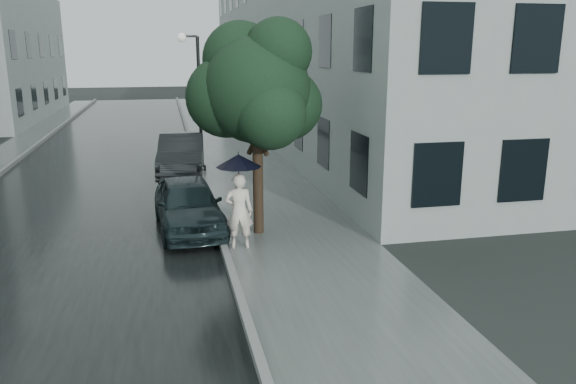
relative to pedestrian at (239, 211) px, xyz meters
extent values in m
plane|color=black|center=(1.20, -2.00, -0.87)|extent=(120.00, 120.00, 0.00)
cube|color=slate|center=(1.45, 10.00, -0.86)|extent=(3.50, 60.00, 0.01)
cube|color=slate|center=(-0.38, 10.00, -0.79)|extent=(0.15, 60.00, 0.15)
cube|color=black|center=(-3.88, 10.00, -0.86)|extent=(6.85, 60.00, 0.00)
cube|color=slate|center=(-7.37, 10.00, -0.79)|extent=(0.15, 60.00, 0.15)
cube|color=#8C9994|center=(6.70, 17.50, 3.63)|extent=(7.00, 36.00, 9.00)
cube|color=black|center=(3.22, 17.50, 3.63)|extent=(0.08, 32.40, 7.20)
cube|color=black|center=(-9.12, 28.00, 3.13)|extent=(0.08, 16.20, 6.40)
imported|color=beige|center=(0.00, 0.00, 0.00)|extent=(0.68, 0.49, 1.72)
cylinder|color=black|center=(0.01, 0.01, 0.57)|extent=(0.02, 0.02, 0.87)
cone|color=black|center=(0.01, 0.01, 1.15)|extent=(1.30, 1.30, 0.28)
cylinder|color=black|center=(0.01, 0.01, 1.31)|extent=(0.02, 0.02, 0.08)
cylinder|color=black|center=(0.01, 0.01, 0.11)|extent=(0.03, 0.03, 0.06)
cylinder|color=#332619|center=(0.60, 1.00, 0.39)|extent=(0.25, 0.25, 2.51)
sphere|color=#19371E|center=(0.60, 1.00, 2.60)|extent=(2.48, 2.48, 2.48)
sphere|color=#19371E|center=(1.37, 1.29, 2.21)|extent=(1.71, 1.71, 1.71)
sphere|color=#19371E|center=(-0.07, 1.38, 2.41)|extent=(1.91, 1.91, 1.91)
sphere|color=#19371E|center=(0.79, 0.33, 2.11)|extent=(1.61, 1.61, 1.61)
sphere|color=#19371E|center=(0.31, 1.57, 3.27)|extent=(1.81, 1.81, 1.81)
sphere|color=#19371E|center=(1.07, 0.81, 3.46)|extent=(1.54, 1.54, 1.54)
cylinder|color=black|center=(-0.25, 8.63, 1.54)|extent=(0.12, 0.12, 4.82)
cylinder|color=black|center=(-0.25, 8.63, -0.77)|extent=(0.28, 0.28, 0.20)
cylinder|color=black|center=(-0.50, 8.60, 3.95)|extent=(0.51, 0.15, 0.08)
sphere|color=silver|center=(-0.80, 8.56, 3.90)|extent=(0.32, 0.32, 0.32)
imported|color=black|center=(-1.06, 1.61, -0.21)|extent=(1.82, 3.92, 1.30)
imported|color=#222427|center=(-1.00, 8.16, -0.14)|extent=(1.86, 4.45, 1.43)
camera|label=1|loc=(-1.51, -11.98, 3.52)|focal=35.00mm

